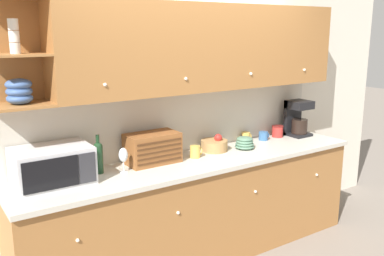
{
  "coord_description": "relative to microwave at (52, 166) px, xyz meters",
  "views": [
    {
      "loc": [
        -2.05,
        -3.29,
        2.05
      ],
      "look_at": [
        0.0,
        -0.22,
        1.2
      ],
      "focal_mm": 40.0,
      "sensor_mm": 36.0,
      "label": 1
    }
  ],
  "objects": [
    {
      "name": "ground_plane",
      "position": [
        1.24,
        0.22,
        -1.08
      ],
      "size": [
        24.0,
        24.0,
        0.0
      ],
      "primitive_type": "plane",
      "color": "slate"
    },
    {
      "name": "wall_back",
      "position": [
        1.24,
        0.25,
        0.22
      ],
      "size": [
        5.65,
        0.06,
        2.6
      ],
      "color": "silver",
      "rests_on": "ground_plane"
    },
    {
      "name": "counter_unit",
      "position": [
        1.24,
        -0.09,
        -0.61
      ],
      "size": [
        3.27,
        0.65,
        0.94
      ],
      "color": "#A36B38",
      "rests_on": "ground_plane"
    },
    {
      "name": "backsplash_panel",
      "position": [
        1.24,
        0.22,
        0.15
      ],
      "size": [
        3.25,
        0.01,
        0.59
      ],
      "color": "beige",
      "rests_on": "counter_unit"
    },
    {
      "name": "upper_cabinets",
      "position": [
        1.41,
        0.06,
        0.82
      ],
      "size": [
        3.25,
        0.36,
        0.75
      ],
      "color": "#A36B38",
      "rests_on": "backsplash_panel"
    },
    {
      "name": "microwave",
      "position": [
        0.0,
        0.0,
        0.0
      ],
      "size": [
        0.55,
        0.39,
        0.28
      ],
      "color": "silver",
      "rests_on": "counter_unit"
    },
    {
      "name": "wine_bottle",
      "position": [
        0.38,
        0.04,
        0.0
      ],
      "size": [
        0.07,
        0.07,
        0.31
      ],
      "color": "#19381E",
      "rests_on": "counter_unit"
    },
    {
      "name": "wine_glass",
      "position": [
        0.55,
        -0.05,
        -0.0
      ],
      "size": [
        0.07,
        0.07,
        0.2
      ],
      "color": "silver",
      "rests_on": "counter_unit"
    },
    {
      "name": "bread_box",
      "position": [
        0.86,
        0.04,
        -0.01
      ],
      "size": [
        0.45,
        0.26,
        0.26
      ],
      "color": "brown",
      "rests_on": "counter_unit"
    },
    {
      "name": "mug_patterned_third",
      "position": [
        1.25,
        -0.04,
        -0.09
      ],
      "size": [
        0.1,
        0.09,
        0.11
      ],
      "color": "gold",
      "rests_on": "counter_unit"
    },
    {
      "name": "fruit_basket",
      "position": [
        1.53,
        0.05,
        -0.08
      ],
      "size": [
        0.25,
        0.25,
        0.16
      ],
      "color": "#A87F4C",
      "rests_on": "counter_unit"
    },
    {
      "name": "bowl_stack_on_counter",
      "position": [
        1.81,
        -0.06,
        -0.08
      ],
      "size": [
        0.19,
        0.19,
        0.12
      ],
      "color": "slate",
      "rests_on": "counter_unit"
    },
    {
      "name": "mug_blue_second",
      "position": [
        2.01,
        0.15,
        -0.09
      ],
      "size": [
        0.1,
        0.08,
        0.09
      ],
      "color": "gold",
      "rests_on": "counter_unit"
    },
    {
      "name": "mug",
      "position": [
        2.19,
        0.09,
        -0.1
      ],
      "size": [
        0.11,
        0.09,
        0.09
      ],
      "color": "#38669E",
      "rests_on": "counter_unit"
    },
    {
      "name": "storage_canister",
      "position": [
        2.41,
        0.1,
        -0.08
      ],
      "size": [
        0.12,
        0.12,
        0.12
      ],
      "color": "#B22D28",
      "rests_on": "counter_unit"
    },
    {
      "name": "coffee_maker",
      "position": [
        2.63,
        0.04,
        0.05
      ],
      "size": [
        0.23,
        0.23,
        0.38
      ],
      "color": "black",
      "rests_on": "counter_unit"
    }
  ]
}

